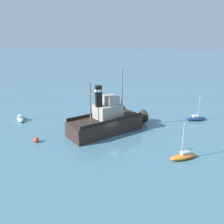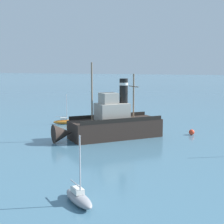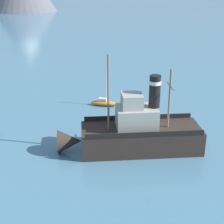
{
  "view_description": "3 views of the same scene",
  "coord_description": "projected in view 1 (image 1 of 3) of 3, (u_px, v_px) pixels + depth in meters",
  "views": [
    {
      "loc": [
        33.59,
        5.25,
        14.57
      ],
      "look_at": [
        -3.47,
        -0.22,
        2.86
      ],
      "focal_mm": 38.0,
      "sensor_mm": 36.0,
      "label": 1
    },
    {
      "loc": [
        -43.64,
        -15.4,
        9.58
      ],
      "look_at": [
        1.4,
        0.49,
        3.0
      ],
      "focal_mm": 55.0,
      "sensor_mm": 36.0,
      "label": 2
    },
    {
      "loc": [
        -27.56,
        -18.61,
        16.6
      ],
      "look_at": [
        -2.0,
        2.35,
        3.44
      ],
      "focal_mm": 55.0,
      "sensor_mm": 36.0,
      "label": 3
    }
  ],
  "objects": [
    {
      "name": "ground_plane",
      "position": [
        110.0,
        136.0,
        36.79
      ],
      "size": [
        600.0,
        600.0,
        0.0
      ],
      "primitive_type": "plane",
      "color": "#477289"
    },
    {
      "name": "old_tugboat",
      "position": [
        109.0,
        121.0,
        38.06
      ],
      "size": [
        12.48,
        12.66,
        9.9
      ],
      "color": "#2D231E",
      "rests_on": "ground"
    },
    {
      "name": "sailboat_grey",
      "position": [
        102.0,
        97.0,
        59.06
      ],
      "size": [
        3.37,
        3.55,
        4.9
      ],
      "color": "gray",
      "rests_on": "ground"
    },
    {
      "name": "sailboat_white",
      "position": [
        20.0,
        118.0,
        43.72
      ],
      "size": [
        3.79,
        2.98,
        4.9
      ],
      "color": "white",
      "rests_on": "ground"
    },
    {
      "name": "sailboat_orange",
      "position": [
        183.0,
        156.0,
        29.7
      ],
      "size": [
        2.81,
        3.86,
        4.9
      ],
      "color": "orange",
      "rests_on": "ground"
    },
    {
      "name": "sailboat_navy",
      "position": [
        196.0,
        118.0,
        43.67
      ],
      "size": [
        2.11,
        3.96,
        4.9
      ],
      "color": "navy",
      "rests_on": "ground"
    },
    {
      "name": "mooring_buoy",
      "position": [
        36.0,
        140.0,
        34.55
      ],
      "size": [
        0.77,
        0.77,
        0.77
      ],
      "primitive_type": "sphere",
      "color": "red",
      "rests_on": "ground"
    }
  ]
}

